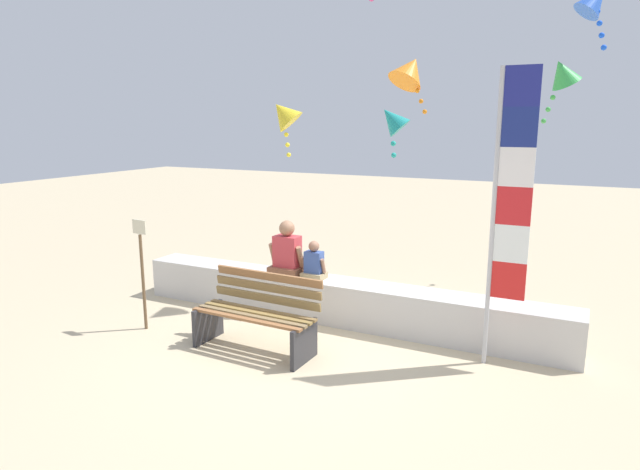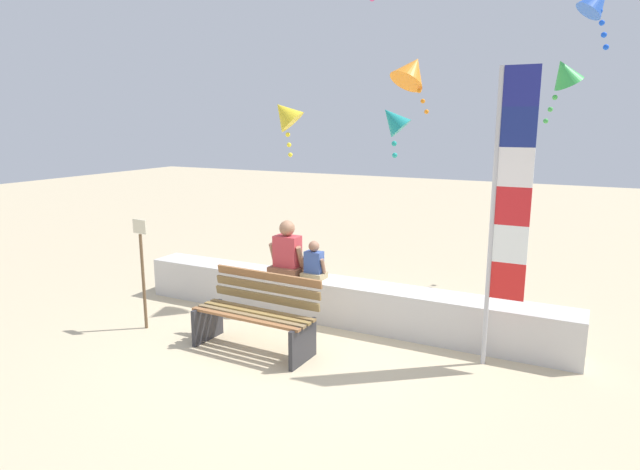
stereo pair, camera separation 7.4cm
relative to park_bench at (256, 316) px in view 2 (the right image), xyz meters
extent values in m
plane|color=#C6B38F|center=(0.48, 0.25, -0.41)|extent=(40.00, 40.00, 0.00)
cube|color=beige|center=(0.48, 1.26, -0.13)|extent=(6.05, 0.52, 0.57)
cube|color=#936039|center=(-0.01, -0.25, 0.04)|extent=(1.49, 0.12, 0.03)
cube|color=olive|center=(0.00, -0.14, 0.04)|extent=(1.49, 0.12, 0.03)
cube|color=olive|center=(0.00, -0.02, 0.04)|extent=(1.49, 0.12, 0.03)
cube|color=olive|center=(0.00, 0.09, 0.04)|extent=(1.49, 0.12, 0.03)
cube|color=olive|center=(0.01, 0.20, 0.16)|extent=(1.49, 0.10, 0.10)
cube|color=olive|center=(0.01, 0.22, 0.29)|extent=(1.49, 0.10, 0.10)
cube|color=#8F5F39|center=(0.01, 0.24, 0.42)|extent=(1.49, 0.10, 0.10)
cube|color=#2D2D33|center=(-0.68, -0.06, -0.18)|extent=(0.07, 0.53, 0.45)
cube|color=#2D2D33|center=(0.68, -0.10, -0.18)|extent=(0.07, 0.53, 0.45)
cube|color=brown|center=(-0.28, 1.21, 0.22)|extent=(0.45, 0.37, 0.12)
cube|color=#C83A42|center=(-0.28, 1.21, 0.49)|extent=(0.35, 0.22, 0.43)
cylinder|color=#9E6F52|center=(-0.50, 1.19, 0.44)|extent=(0.07, 0.17, 0.31)
cylinder|color=#9E6F52|center=(-0.07, 1.19, 0.44)|extent=(0.07, 0.17, 0.31)
sphere|color=#9E6F52|center=(-0.28, 1.21, 0.81)|extent=(0.21, 0.21, 0.21)
cube|color=tan|center=(0.13, 1.21, 0.20)|extent=(0.31, 0.25, 0.08)
cube|color=#3A549A|center=(0.13, 1.21, 0.39)|extent=(0.24, 0.15, 0.29)
cylinder|color=#9C6D53|center=(-0.01, 1.20, 0.35)|extent=(0.05, 0.12, 0.21)
cylinder|color=#9C6D53|center=(0.28, 1.20, 0.35)|extent=(0.05, 0.12, 0.21)
sphere|color=#9C6D53|center=(0.13, 1.21, 0.60)|extent=(0.15, 0.15, 0.15)
cylinder|color=#B7B7BC|center=(2.48, 0.80, 1.19)|extent=(0.05, 0.05, 3.20)
cube|color=red|center=(2.68, 0.80, 0.57)|extent=(0.35, 0.02, 0.40)
cube|color=white|center=(2.68, 0.80, 0.98)|extent=(0.35, 0.02, 0.40)
cube|color=red|center=(2.68, 0.80, 1.38)|extent=(0.35, 0.02, 0.40)
cube|color=white|center=(2.68, 0.80, 1.78)|extent=(0.35, 0.02, 0.40)
cube|color=navy|center=(2.68, 0.80, 2.19)|extent=(0.35, 0.02, 0.40)
cube|color=navy|center=(2.68, 0.80, 2.59)|extent=(0.35, 0.02, 0.40)
cone|color=teal|center=(0.71, 2.61, 2.28)|extent=(0.59, 0.48, 0.52)
sphere|color=teal|center=(0.68, 2.71, 2.10)|extent=(0.08, 0.08, 0.08)
sphere|color=teal|center=(0.66, 2.81, 1.92)|extent=(0.08, 0.08, 0.08)
sphere|color=teal|center=(0.64, 2.91, 1.74)|extent=(0.08, 0.08, 0.08)
sphere|color=blue|center=(3.24, 4.24, 3.81)|extent=(0.08, 0.08, 0.08)
sphere|color=blue|center=(3.29, 4.15, 3.63)|extent=(0.08, 0.08, 0.08)
sphere|color=blue|center=(3.33, 4.06, 3.45)|extent=(0.08, 0.08, 0.08)
sphere|color=blue|center=(3.37, 3.97, 3.27)|extent=(0.08, 0.08, 0.08)
cone|color=yellow|center=(-1.38, 3.06, 2.38)|extent=(0.76, 0.67, 0.63)
sphere|color=yellow|center=(-1.41, 3.15, 2.20)|extent=(0.08, 0.08, 0.08)
sphere|color=yellow|center=(-1.44, 3.24, 2.02)|extent=(0.08, 0.08, 0.08)
sphere|color=yellow|center=(-1.47, 3.34, 1.84)|extent=(0.08, 0.08, 0.08)
sphere|color=yellow|center=(-1.50, 3.43, 1.66)|extent=(0.08, 0.08, 0.08)
cone|color=orange|center=(0.34, 4.57, 3.13)|extent=(0.94, 1.00, 0.75)
sphere|color=orange|center=(0.43, 4.52, 2.95)|extent=(0.08, 0.08, 0.08)
sphere|color=orange|center=(0.52, 4.47, 2.77)|extent=(0.08, 0.08, 0.08)
sphere|color=orange|center=(0.60, 4.42, 2.59)|extent=(0.08, 0.08, 0.08)
sphere|color=orange|center=(0.69, 4.37, 2.41)|extent=(0.08, 0.08, 0.08)
cone|color=green|center=(2.85, 4.21, 2.97)|extent=(0.72, 0.69, 0.54)
sphere|color=green|center=(2.79, 4.29, 2.79)|extent=(0.08, 0.08, 0.08)
sphere|color=green|center=(2.73, 4.37, 2.61)|extent=(0.08, 0.08, 0.08)
sphere|color=green|center=(2.67, 4.45, 2.43)|extent=(0.08, 0.08, 0.08)
sphere|color=green|center=(2.61, 4.53, 2.25)|extent=(0.08, 0.08, 0.08)
cylinder|color=brown|center=(-1.65, -0.11, 0.22)|extent=(0.04, 0.04, 1.25)
cube|color=beige|center=(-1.65, -0.11, 0.95)|extent=(0.24, 0.05, 0.18)
camera|label=1|loc=(3.37, -5.13, 2.24)|focal=30.66mm
camera|label=2|loc=(3.44, -5.10, 2.24)|focal=30.66mm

